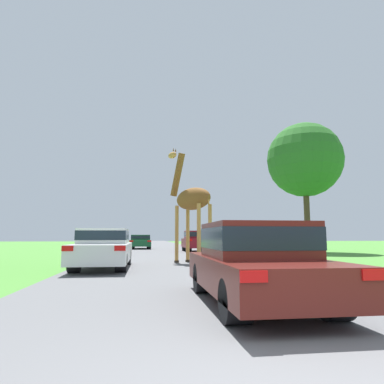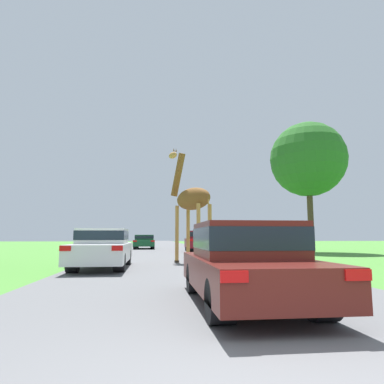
{
  "view_description": "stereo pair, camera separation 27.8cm",
  "coord_description": "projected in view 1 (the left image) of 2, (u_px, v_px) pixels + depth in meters",
  "views": [
    {
      "loc": [
        -1.27,
        -1.97,
        1.11
      ],
      "look_at": [
        0.7,
        12.46,
        3.01
      ],
      "focal_mm": 32.0,
      "sensor_mm": 36.0,
      "label": 1
    },
    {
      "loc": [
        -0.99,
        -2.0,
        1.11
      ],
      "look_at": [
        0.7,
        12.46,
        3.01
      ],
      "focal_mm": 32.0,
      "sensor_mm": 36.0,
      "label": 2
    }
  ],
  "objects": [
    {
      "name": "car_queue_right",
      "position": [
        141.0,
        241.0,
        31.5
      ],
      "size": [
        1.87,
        4.58,
        1.27
      ],
      "color": "#144C28",
      "rests_on": "ground"
    },
    {
      "name": "car_far_ahead",
      "position": [
        104.0,
        247.0,
        12.11
      ],
      "size": [
        1.78,
        4.82,
        1.39
      ],
      "color": "silver",
      "rests_on": "ground"
    },
    {
      "name": "sign_post",
      "position": [
        257.0,
        238.0,
        18.96
      ],
      "size": [
        0.7,
        0.08,
        1.5
      ],
      "color": "#4C3823",
      "rests_on": "ground"
    },
    {
      "name": "road",
      "position": [
        159.0,
        249.0,
        31.44
      ],
      "size": [
        7.7,
        120.0,
        0.0
      ],
      "color": "#5B5B5E",
      "rests_on": "ground"
    },
    {
      "name": "car_lead_maroon",
      "position": [
        255.0,
        261.0,
        5.76
      ],
      "size": [
        1.71,
        4.15,
        1.35
      ],
      "color": "#561914",
      "rests_on": "ground"
    },
    {
      "name": "tree_left_edge",
      "position": [
        305.0,
        160.0,
        25.45
      ],
      "size": [
        5.51,
        5.51,
        9.54
      ],
      "color": "#4C3828",
      "rests_on": "ground"
    },
    {
      "name": "giraffe_near_road",
      "position": [
        191.0,
        200.0,
        14.75
      ],
      "size": [
        1.92,
        2.64,
        5.22
      ],
      "rotation": [
        0.0,
        0.0,
        0.57
      ],
      "color": "#B77F3D",
      "rests_on": "ground"
    },
    {
      "name": "car_queue_left",
      "position": [
        197.0,
        240.0,
        25.8
      ],
      "size": [
        1.89,
        4.1,
        1.54
      ],
      "color": "maroon",
      "rests_on": "ground"
    }
  ]
}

